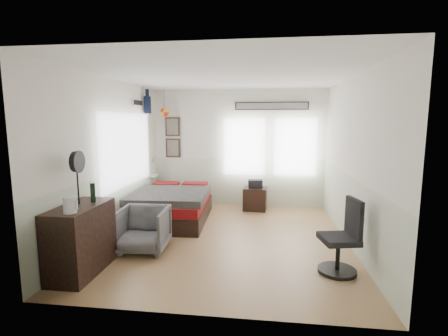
% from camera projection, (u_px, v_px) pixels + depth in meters
% --- Properties ---
extents(ground_plane, '(4.00, 4.50, 0.01)m').
position_uv_depth(ground_plane, '(227.00, 238.00, 5.53)').
color(ground_plane, '#AB8451').
extents(room_shell, '(4.02, 4.52, 2.71)m').
position_uv_depth(room_shell, '(224.00, 143.00, 5.49)').
color(room_shell, beige).
rests_on(room_shell, ground_plane).
extents(wall_decor, '(3.55, 1.32, 1.44)m').
position_uv_depth(wall_decor, '(188.00, 116.00, 7.29)').
color(wall_decor, black).
rests_on(wall_decor, room_shell).
extents(bed, '(1.48, 2.00, 0.62)m').
position_uv_depth(bed, '(172.00, 206.00, 6.48)').
color(bed, black).
rests_on(bed, ground_plane).
extents(dresser, '(0.48, 1.00, 0.90)m').
position_uv_depth(dresser, '(81.00, 239.00, 4.22)').
color(dresser, black).
rests_on(dresser, ground_plane).
extents(armchair, '(0.75, 0.77, 0.67)m').
position_uv_depth(armchair, '(143.00, 229.00, 4.96)').
color(armchair, slate).
rests_on(armchair, ground_plane).
extents(nightstand, '(0.53, 0.44, 0.50)m').
position_uv_depth(nightstand, '(255.00, 199.00, 7.27)').
color(nightstand, black).
rests_on(nightstand, ground_plane).
extents(task_chair, '(0.52, 0.52, 0.99)m').
position_uv_depth(task_chair, '(342.00, 243.00, 4.22)').
color(task_chair, black).
rests_on(task_chair, ground_plane).
extents(kettle, '(0.17, 0.14, 0.19)m').
position_uv_depth(kettle, '(70.00, 205.00, 3.81)').
color(kettle, silver).
rests_on(kettle, dresser).
extents(bottle, '(0.06, 0.06, 0.25)m').
position_uv_depth(bottle, '(93.00, 192.00, 4.34)').
color(bottle, black).
rests_on(bottle, dresser).
extents(stand_fan, '(0.09, 0.29, 0.70)m').
position_uv_depth(stand_fan, '(77.00, 163.00, 4.17)').
color(stand_fan, black).
rests_on(stand_fan, dresser).
extents(black_bag, '(0.33, 0.24, 0.18)m').
position_uv_depth(black_bag, '(255.00, 184.00, 7.22)').
color(black_bag, black).
rests_on(black_bag, nightstand).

